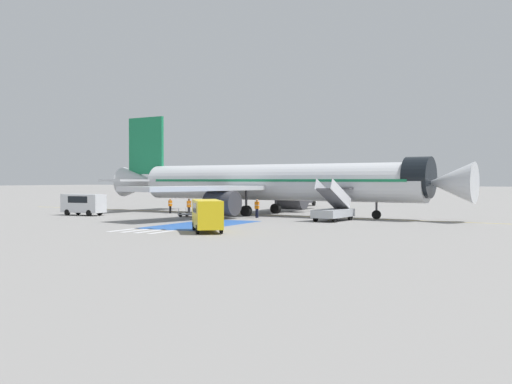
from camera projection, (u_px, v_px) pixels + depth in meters
name	position (u px, v px, depth m)	size (l,w,h in m)	color
ground_plane	(276.00, 215.00, 63.31)	(600.00, 600.00, 0.00)	gray
apron_leadline_yellow	(274.00, 215.00, 62.72)	(0.20, 76.07, 0.01)	gold
apron_stand_patch_blue	(203.00, 224.00, 49.89)	(5.35, 11.73, 0.01)	#2856A8
apron_walkway_bar_0	(124.00, 230.00, 44.52)	(0.44, 3.60, 0.01)	silver
apron_walkway_bar_1	(137.00, 230.00, 43.98)	(0.44, 3.60, 0.01)	silver
apron_walkway_bar_2	(151.00, 231.00, 43.45)	(0.44, 3.60, 0.01)	silver
apron_walkway_bar_3	(164.00, 232.00, 42.91)	(0.44, 3.60, 0.01)	silver
airliner	(269.00, 183.00, 63.02)	(42.04, 33.47, 11.25)	silver
boarding_stairs_forward	(333.00, 210.00, 54.24)	(2.67, 5.40, 3.83)	#ADB2BA
fuel_tanker	(298.00, 195.00, 83.16)	(3.01, 9.95, 3.32)	#38383D
service_van_0	(207.00, 213.00, 42.68)	(4.36, 4.97, 2.28)	yellow
service_van_1	(83.00, 203.00, 62.63)	(4.73, 1.90, 2.22)	silver
baggage_cart	(192.00, 214.00, 60.25)	(2.64, 1.57, 0.87)	gray
ground_crew_0	(170.00, 205.00, 66.43)	(0.27, 0.45, 1.66)	black
ground_crew_1	(221.00, 208.00, 58.06)	(0.45, 0.48, 1.68)	black
ground_crew_2	(189.00, 206.00, 62.76)	(0.37, 0.48, 1.76)	#2D2D33
ground_crew_3	(257.00, 207.00, 58.65)	(0.44, 0.26, 1.84)	#191E38
traffic_cone_0	(218.00, 215.00, 59.02)	(0.54, 0.54, 0.60)	orange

